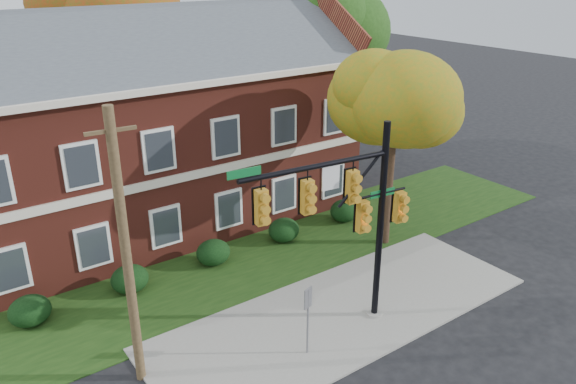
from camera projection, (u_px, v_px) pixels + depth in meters
ground at (362, 327)px, 18.91m from camera, size 120.00×120.00×0.00m
sidewalk at (343, 312)px, 19.65m from camera, size 14.00×5.00×0.08m
grass_strip at (264, 256)px, 23.41m from camera, size 30.00×6.00×0.04m
apartment_building at (151, 118)px, 24.90m from camera, size 18.80×8.80×9.74m
hedge_far_left at (30, 311)px, 18.90m from camera, size 1.40×1.26×1.05m
hedge_left at (130, 279)px, 20.78m from camera, size 1.40×1.26×1.05m
hedge_center at (213, 252)px, 22.66m from camera, size 1.40×1.26×1.05m
hedge_right at (284, 230)px, 24.55m from camera, size 1.40×1.26×1.05m
hedge_far_right at (344, 211)px, 26.43m from camera, size 1.40×1.26×1.05m
tree_near_right at (402, 92)px, 22.07m from camera, size 4.50×4.25×8.58m
tree_right_rear at (336, 26)px, 30.43m from camera, size 6.30×5.95×10.62m
tree_far_rear at (110, 13)px, 30.03m from camera, size 6.84×6.46×11.52m
traffic_signal at (350, 210)px, 17.30m from camera, size 6.23×0.92×6.98m
utility_pole at (126, 254)px, 15.05m from camera, size 1.28×0.29×8.23m
sign_post at (308, 310)px, 16.99m from camera, size 0.35×0.14×2.42m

